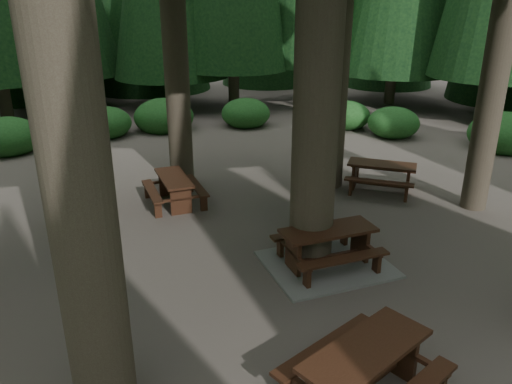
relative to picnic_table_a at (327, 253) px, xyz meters
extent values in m
plane|color=#584E47|center=(-1.04, 0.15, -0.26)|extent=(80.00, 80.00, 0.00)
cube|color=gray|center=(0.00, 0.00, -0.24)|extent=(2.60, 2.28, 0.05)
cube|color=#381E11|center=(0.00, 0.00, 0.49)|extent=(1.90, 1.01, 0.06)
cube|color=#381E11|center=(-0.11, 0.59, 0.19)|extent=(1.82, 0.57, 0.05)
cube|color=#381E11|center=(0.11, -0.59, 0.19)|extent=(1.82, 0.57, 0.05)
cube|color=#381E11|center=(-0.71, -0.13, 0.10)|extent=(0.18, 0.56, 0.72)
cube|color=#381E11|center=(-0.71, -0.13, 0.16)|extent=(0.34, 1.44, 0.06)
cube|color=#381E11|center=(0.71, 0.13, 0.10)|extent=(0.18, 0.56, 0.72)
cube|color=#381E11|center=(0.71, 0.13, 0.16)|extent=(0.34, 1.44, 0.06)
cube|color=#381E11|center=(0.00, 0.00, -0.08)|extent=(1.49, 0.35, 0.08)
cube|color=#381E11|center=(-2.79, 3.64, 0.43)|extent=(0.96, 1.76, 0.06)
cube|color=#381E11|center=(-3.33, 3.53, 0.15)|extent=(0.55, 1.68, 0.05)
cube|color=#381E11|center=(-2.24, 3.75, 0.15)|extent=(0.55, 1.68, 0.05)
cube|color=#381E11|center=(-2.66, 2.98, 0.07)|extent=(0.51, 0.17, 0.67)
cube|color=#381E11|center=(-2.66, 2.98, 0.12)|extent=(1.33, 0.33, 0.06)
cube|color=#381E11|center=(-2.92, 4.29, 0.07)|extent=(0.51, 0.17, 0.67)
cube|color=#381E11|center=(-2.92, 4.29, 0.12)|extent=(1.33, 0.33, 0.06)
cube|color=#381E11|center=(-2.79, 3.64, -0.10)|extent=(0.34, 1.38, 0.07)
cube|color=#381E11|center=(2.65, 3.62, 0.46)|extent=(1.86, 1.44, 0.06)
cube|color=#381E11|center=(2.93, 4.13, 0.17)|extent=(1.64, 1.06, 0.05)
cube|color=#381E11|center=(2.37, 3.11, 0.17)|extent=(1.64, 1.06, 0.05)
cube|color=#381E11|center=(2.04, 3.96, 0.08)|extent=(0.33, 0.50, 0.70)
cube|color=#381E11|center=(2.04, 3.96, 0.14)|extent=(0.75, 1.27, 0.06)
cube|color=#381E11|center=(3.26, 3.28, 0.08)|extent=(0.33, 0.50, 0.70)
cube|color=#381E11|center=(3.26, 3.28, 0.14)|extent=(0.75, 1.27, 0.06)
cube|color=#381E11|center=(2.65, 3.62, -0.09)|extent=(1.31, 0.77, 0.08)
cube|color=#381E11|center=(-0.62, -3.39, 0.51)|extent=(1.98, 1.60, 0.06)
cube|color=#381E11|center=(-0.94, -2.86, 0.20)|extent=(1.73, 1.20, 0.05)
cube|color=#381E11|center=(0.02, -3.00, 0.11)|extent=(0.37, 0.53, 0.75)
cube|color=#381E11|center=(0.02, -3.00, 0.17)|extent=(0.86, 1.33, 0.06)
ellipsoid|color=#20551D|center=(8.41, 6.60, 0.14)|extent=(2.42, 2.42, 1.49)
ellipsoid|color=#20551D|center=(5.40, 8.84, 0.14)|extent=(1.90, 1.90, 1.17)
ellipsoid|color=#20551D|center=(4.10, 10.32, 0.14)|extent=(1.84, 1.84, 1.13)
ellipsoid|color=#20551D|center=(0.26, 11.40, 0.14)|extent=(1.95, 1.95, 1.20)
ellipsoid|color=#20551D|center=(-2.97, 11.36, 0.14)|extent=(2.31, 2.31, 1.42)
ellipsoid|color=#20551D|center=(-5.13, 10.71, 0.14)|extent=(1.93, 1.93, 1.19)
ellipsoid|color=#20551D|center=(-8.15, 9.22, 0.14)|extent=(2.15, 2.15, 1.32)
camera|label=1|loc=(-2.86, -8.09, 4.58)|focal=35.00mm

